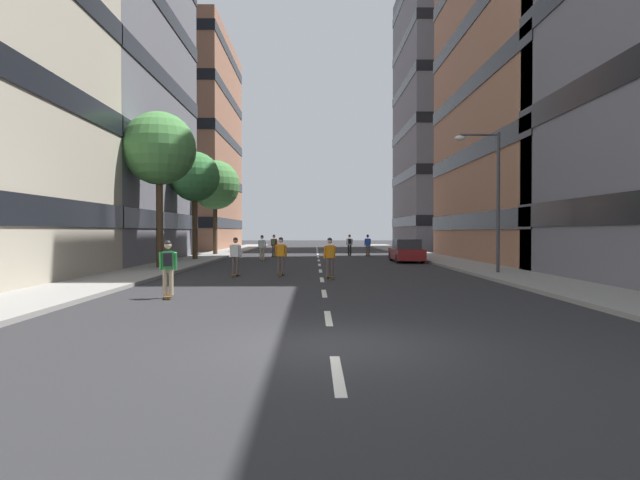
# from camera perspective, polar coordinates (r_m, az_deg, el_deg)

# --- Properties ---
(ground_plane) EXTENTS (164.42, 164.42, 0.00)m
(ground_plane) POSITION_cam_1_polar(r_m,az_deg,el_deg) (37.16, -0.12, -2.22)
(ground_plane) COLOR #28282B
(sidewalk_left) EXTENTS (3.09, 75.36, 0.14)m
(sidewalk_left) POSITION_cam_1_polar(r_m,az_deg,el_deg) (41.40, -12.11, -1.82)
(sidewalk_left) COLOR gray
(sidewalk_left) RESTS_ON ground_plane
(sidewalk_right) EXTENTS (3.09, 75.36, 0.14)m
(sidewalk_right) POSITION_cam_1_polar(r_m,az_deg,el_deg) (41.54, 11.74, -1.81)
(sidewalk_right) COLOR gray
(sidewalk_right) RESTS_ON ground_plane
(lane_markings) EXTENTS (0.16, 62.20, 0.01)m
(lane_markings) POSITION_cam_1_polar(r_m,az_deg,el_deg) (37.75, -0.13, -2.17)
(lane_markings) COLOR silver
(lane_markings) RESTS_ON ground_plane
(building_left_far) EXTENTS (12.51, 19.66, 24.34)m
(building_left_far) POSITION_cam_1_polar(r_m,az_deg,el_deg) (65.79, -14.90, 9.84)
(building_left_far) COLOR #9E6B51
(building_left_far) RESTS_ON ground_plane
(building_right_far) EXTENTS (12.51, 16.78, 31.50)m
(building_right_far) POSITION_cam_1_polar(r_m,az_deg,el_deg) (66.60, 14.20, 12.87)
(building_right_far) COLOR slate
(building_right_far) RESTS_ON ground_plane
(parked_car_near) EXTENTS (1.82, 4.40, 1.52)m
(parked_car_near) POSITION_cam_1_polar(r_m,az_deg,el_deg) (36.23, 9.14, -1.21)
(parked_car_near) COLOR maroon
(parked_car_near) RESTS_ON ground_plane
(street_tree_near) EXTENTS (3.87, 3.87, 8.25)m
(street_tree_near) POSITION_cam_1_polar(r_m,az_deg,el_deg) (30.18, -16.67, 9.21)
(street_tree_near) COLOR #4C3823
(street_tree_near) RESTS_ON sidewalk_left
(street_tree_mid) EXTENTS (4.09, 4.09, 7.81)m
(street_tree_mid) POSITION_cam_1_polar(r_m,az_deg,el_deg) (45.73, -11.06, 5.71)
(street_tree_mid) COLOR #4C3823
(street_tree_mid) RESTS_ON sidewalk_left
(street_tree_far) EXTENTS (3.43, 3.43, 7.40)m
(street_tree_far) POSITION_cam_1_polar(r_m,az_deg,el_deg) (38.29, -13.13, 6.49)
(street_tree_far) COLOR #4C3823
(street_tree_far) RESTS_ON sidewalk_left
(streetlamp_right) EXTENTS (2.13, 0.30, 6.50)m
(streetlamp_right) POSITION_cam_1_polar(r_m,az_deg,el_deg) (26.38, 17.61, 5.42)
(streetlamp_right) COLOR #3F3F44
(streetlamp_right) RESTS_ON sidewalk_right
(skater_0) EXTENTS (0.57, 0.92, 1.78)m
(skater_0) POSITION_cam_1_polar(r_m,az_deg,el_deg) (23.36, 1.05, -1.69)
(skater_0) COLOR brown
(skater_0) RESTS_ON ground_plane
(skater_1) EXTENTS (0.54, 0.91, 1.78)m
(skater_1) POSITION_cam_1_polar(r_m,az_deg,el_deg) (37.79, -6.16, -0.68)
(skater_1) COLOR brown
(skater_1) RESTS_ON ground_plane
(skater_2) EXTENTS (0.56, 0.92, 1.78)m
(skater_2) POSITION_cam_1_polar(r_m,az_deg,el_deg) (43.19, -4.91, -0.44)
(skater_2) COLOR brown
(skater_2) RESTS_ON ground_plane
(skater_3) EXTENTS (0.53, 0.90, 1.78)m
(skater_3) POSITION_cam_1_polar(r_m,az_deg,el_deg) (44.98, 3.15, -0.38)
(skater_3) COLOR brown
(skater_3) RESTS_ON ground_plane
(skater_4) EXTENTS (0.55, 0.91, 1.78)m
(skater_4) POSITION_cam_1_polar(r_m,az_deg,el_deg) (25.00, -4.17, -1.52)
(skater_4) COLOR brown
(skater_4) RESTS_ON ground_plane
(skater_5) EXTENTS (0.56, 0.92, 1.78)m
(skater_5) POSITION_cam_1_polar(r_m,az_deg,el_deg) (24.73, -8.95, -1.55)
(skater_5) COLOR brown
(skater_5) RESTS_ON ground_plane
(skater_6) EXTENTS (0.57, 0.92, 1.78)m
(skater_6) POSITION_cam_1_polar(r_m,az_deg,el_deg) (17.09, -15.81, -2.60)
(skater_6) COLOR brown
(skater_6) RESTS_ON ground_plane
(skater_7) EXTENTS (0.56, 0.92, 1.78)m
(skater_7) POSITION_cam_1_polar(r_m,az_deg,el_deg) (44.70, 5.08, -0.43)
(skater_7) COLOR brown
(skater_7) RESTS_ON ground_plane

